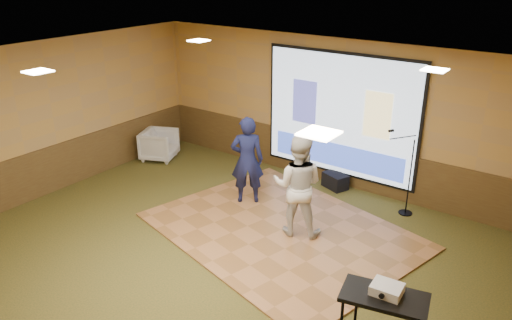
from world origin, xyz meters
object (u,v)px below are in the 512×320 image
Objects in this scene: projector_screen at (340,116)px; dance_floor at (281,230)px; player_left at (247,160)px; av_table at (382,317)px; projector at (387,289)px; banquet_chair at (159,145)px; mic_stand at (405,189)px; player_right at (298,185)px; duffel_bag at (335,181)px.

projector_screen is 0.77× the size of dance_floor.
projector_screen reaches higher than player_left.
projector_screen is 3.34× the size of av_table.
banquet_chair is (-6.73, 3.01, -0.70)m from projector.
player_left is at bearing 154.24° from dance_floor.
mic_stand is (2.61, 1.35, -0.39)m from player_left.
dance_floor is 5.65× the size of banquet_chair.
dance_floor is 2.46× the size of player_right.
av_table is at bearing 109.12° from player_left.
projector is 3.96m from mic_stand.
banquet_chair reaches higher than dance_floor.
projector is 7.41m from banquet_chair.
duffel_bag is (0.09, -0.19, -1.32)m from projector_screen.
dance_floor is 4.32m from banquet_chair.
mic_stand is at bearing 106.36° from av_table.
player_left is (-0.99, -1.76, -0.59)m from projector_screen.
mic_stand reaches higher than dance_floor.
dance_floor is 4.37× the size of av_table.
banquet_chair is at bearing 171.71° from mic_stand.
player_left is 1.08× the size of mic_stand.
player_right is at bearing -79.83° from projector_screen.
mic_stand is (1.46, 1.90, 0.48)m from dance_floor.
player_left is at bearing -168.62° from mic_stand.
player_left is 4.47m from av_table.
player_left is at bearing -124.39° from duffel_bag.
mic_stand is at bearing -144.71° from player_right.
av_table reaches higher than banquet_chair.
av_table is (3.73, -2.46, -0.18)m from player_left.
dance_floor is 3.29m from av_table.
projector_screen is 2.11m from player_left.
duffel_bag is (-1.53, 0.23, -0.34)m from mic_stand.
duffel_bag is at bearing 155.49° from mic_stand.
projector is (2.73, -4.18, -0.43)m from projector_screen.
dance_floor is (0.15, -2.32, -1.46)m from projector_screen.
player_right reaches higher than mic_stand.
av_table is at bearing -138.03° from banquet_chair.
mic_stand reaches higher than banquet_chair.
projector_screen is 1.95× the size of player_left.
av_table is 3.00× the size of projector.
player_left is 2.22× the size of banquet_chair.
player_right is 5.33× the size of projector.
projector reaches higher than banquet_chair.
projector_screen reaches higher than dance_floor.
player_right is 1.78× the size of av_table.
av_table is (2.34, -2.01, -0.21)m from player_right.
av_table is at bearing 118.63° from player_right.
dance_floor is 2.44m from mic_stand.
av_table reaches higher than duffel_bag.
player_right reaches higher than banquet_chair.
dance_floor is at bearing 0.30° from player_right.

